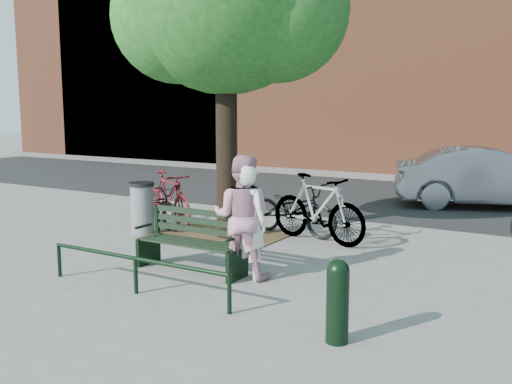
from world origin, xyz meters
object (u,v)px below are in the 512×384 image
Objects in this scene: bollard at (338,298)px; bicycle_c at (294,209)px; parked_car at (490,178)px; park_bench at (193,240)px; person_left at (249,222)px; person_right at (242,217)px; litter_bin at (142,208)px.

bicycle_c is at bearing 122.26° from bollard.
bollard is at bearing 159.81° from parked_car.
park_bench is 1.92× the size of bollard.
bicycle_c is at bearing -65.82° from person_left.
bicycle_c is (0.19, 2.96, 0.04)m from park_bench.
park_bench is at bearing -11.56° from person_right.
litter_bin reaches higher than park_bench.
person_left is 8.38m from parked_car.
park_bench is 1.04× the size of person_left.
park_bench is at bearing 140.05° from parked_car.
bicycle_c reaches higher than bollard.
litter_bin is 0.52× the size of bicycle_c.
person_right is at bearing 145.24° from bollard.
person_left is 0.85× the size of bicycle_c.
bicycle_c is at bearing -94.10° from person_right.
parked_car reaches higher than bicycle_c.
litter_bin is 8.56m from parked_car.
parked_car is (2.01, 8.14, -0.09)m from person_left.
person_right is at bearing -160.21° from bicycle_c.
person_left is 3.01m from bicycle_c.
park_bench is at bearing -176.32° from bicycle_c.
park_bench reaches higher than bollard.
bicycle_c is at bearing 27.91° from litter_bin.
bicycle_c is (-0.76, 2.90, -0.32)m from person_left.
person_left is at bearing 3.64° from park_bench.
bollard is 5.16m from bicycle_c.
person_left is 3.73m from litter_bin.
park_bench is 0.93m from person_right.
person_left is 0.93× the size of person_right.
bicycle_c is (2.64, 1.40, 0.00)m from litter_bin.
bicycle_c is (-2.75, 4.36, 0.03)m from bollard.
person_left is 0.37× the size of parked_car.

